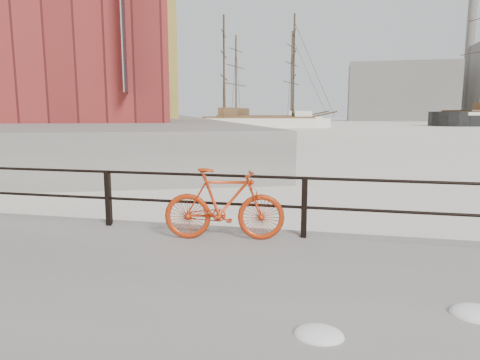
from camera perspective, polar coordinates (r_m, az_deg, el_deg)
The scene contains 14 objects.
ground at distance 7.39m, azimuth 8.49°, elevation -9.83°, with size 400.00×400.00×0.00m, color white.
far_quay at distance 88.76m, azimuth -14.62°, elevation 7.63°, with size 24.00×150.00×1.80m, color gray.
guardrail at distance 7.02m, azimuth 8.56°, elevation -3.63°, with size 28.00×0.10×1.00m, color black, non-canonical shape.
bicycle at distance 6.81m, azimuth -2.12°, elevation -3.25°, with size 1.91×0.29×1.16m, color #B12D0B.
schooner_mid at distance 93.19m, azimuth 3.05°, elevation 7.39°, with size 27.53×11.65×19.93m, color white, non-canonical shape.
schooner_left at distance 73.44m, azimuth 2.46°, elevation 7.01°, with size 25.61×11.64×19.33m, color silver, non-canonical shape.
workboat_near at distance 48.19m, azimuth -17.76°, elevation 5.63°, with size 10.92×3.64×7.00m, color black, non-canonical shape.
workboat_far at distance 61.40m, azimuth -21.15°, elevation 6.07°, with size 11.47×3.96×7.00m, color black, non-canonical shape.
apartment_mustard at distance 57.26m, azimuth -20.32°, elevation 18.94°, with size 22.00×15.00×22.20m, color gold.
apartment_cream at distance 79.66m, azimuth -17.10°, elevation 15.72°, with size 20.00×15.00×21.20m, color beige.
apartment_grey at distance 101.49m, azimuth -15.44°, elevation 14.79°, with size 22.00×15.00×23.20m, color #9F9F9A.
apartment_brick at distance 124.20m, azimuth -14.30°, elevation 13.23°, with size 24.00×15.00×21.20m, color brown.
industrial_west at distance 148.43m, azimuth 20.57°, elevation 10.87°, with size 32.00×18.00×18.00m, color gray.
smokestack at distance 163.58m, azimuth 28.25°, elevation 14.73°, with size 2.80×2.80×44.00m, color gray.
Camera 1 is at (0.46, -6.99, 2.36)m, focal length 32.00 mm.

